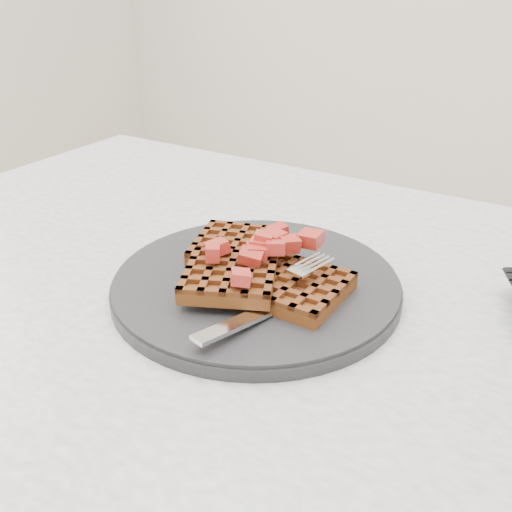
{
  "coord_description": "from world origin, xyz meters",
  "views": [
    {
      "loc": [
        0.21,
        -0.41,
        1.05
      ],
      "look_at": [
        -0.05,
        0.02,
        0.79
      ],
      "focal_mm": 40.0,
      "sensor_mm": 36.0,
      "label": 1
    }
  ],
  "objects": [
    {
      "name": "table",
      "position": [
        0.0,
        0.0,
        0.64
      ],
      "size": [
        1.2,
        0.8,
        0.75
      ],
      "color": "white",
      "rests_on": "ground"
    },
    {
      "name": "plate",
      "position": [
        -0.05,
        0.02,
        0.76
      ],
      "size": [
        0.3,
        0.3,
        0.02
      ],
      "primitive_type": "cylinder",
      "color": "black",
      "rests_on": "table"
    },
    {
      "name": "waffles",
      "position": [
        -0.05,
        0.02,
        0.78
      ],
      "size": [
        0.2,
        0.19,
        0.03
      ],
      "color": "brown",
      "rests_on": "plate"
    },
    {
      "name": "strawberry_pile",
      "position": [
        -0.05,
        0.02,
        0.8
      ],
      "size": [
        0.15,
        0.15,
        0.02
      ],
      "primitive_type": null,
      "color": "maroon",
      "rests_on": "waffles"
    },
    {
      "name": "fork",
      "position": [
        -0.01,
        -0.02,
        0.77
      ],
      "size": [
        0.06,
        0.18,
        0.02
      ],
      "primitive_type": null,
      "rotation": [
        0.0,
        0.0,
        -0.23
      ],
      "color": "silver",
      "rests_on": "plate"
    }
  ]
}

